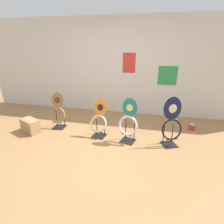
% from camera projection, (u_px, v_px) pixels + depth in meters
% --- Properties ---
extents(ground_plane, '(14.00, 14.00, 0.00)m').
position_uv_depth(ground_plane, '(94.00, 154.00, 3.25)').
color(ground_plane, '#A37547').
extents(wall_back, '(8.00, 0.07, 2.60)m').
position_uv_depth(wall_back, '(118.00, 68.00, 4.82)').
color(wall_back, silver).
rests_on(wall_back, ground_plane).
extents(toilet_seat_display_woodgrain, '(0.39, 0.28, 0.86)m').
position_uv_depth(toilet_seat_display_woodgrain, '(58.00, 112.00, 4.15)').
color(toilet_seat_display_woodgrain, black).
rests_on(toilet_seat_display_woodgrain, ground_plane).
extents(toilet_seat_display_teal_sax, '(0.44, 0.35, 0.93)m').
position_uv_depth(toilet_seat_display_teal_sax, '(128.00, 123.00, 3.53)').
color(toilet_seat_display_teal_sax, black).
rests_on(toilet_seat_display_teal_sax, ground_plane).
extents(toilet_seat_display_navy_moon, '(0.44, 0.37, 1.00)m').
position_uv_depth(toilet_seat_display_navy_moon, '(172.00, 124.00, 3.39)').
color(toilet_seat_display_navy_moon, black).
rests_on(toilet_seat_display_navy_moon, ground_plane).
extents(toilet_seat_display_orange_sun, '(0.41, 0.35, 0.83)m').
position_uv_depth(toilet_seat_display_orange_sun, '(99.00, 120.00, 3.77)').
color(toilet_seat_display_orange_sun, black).
rests_on(toilet_seat_display_orange_sun, ground_plane).
extents(paint_can, '(0.14, 0.14, 0.14)m').
position_uv_depth(paint_can, '(192.00, 127.00, 4.16)').
color(paint_can, red).
rests_on(paint_can, ground_plane).
extents(storage_box, '(0.51, 0.41, 0.32)m').
position_uv_depth(storage_box, '(31.00, 126.00, 4.01)').
color(storage_box, '#A37F51').
rests_on(storage_box, ground_plane).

